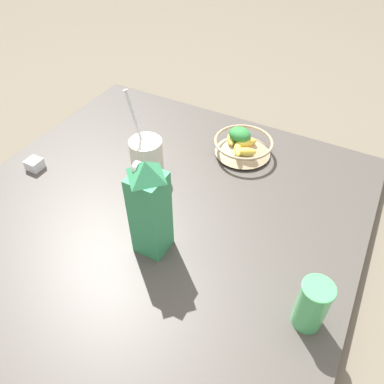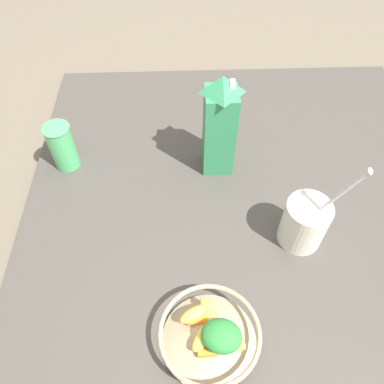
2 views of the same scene
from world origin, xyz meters
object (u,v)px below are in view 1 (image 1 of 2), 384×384
milk_carton (150,208)px  yogurt_tub (147,155)px  fruit_bowl (243,145)px  spice_jar (35,165)px  drinking_cup (312,304)px

milk_carton → yogurt_tub: size_ratio=1.07×
fruit_bowl → milk_carton: 0.51m
fruit_bowl → yogurt_tub: size_ratio=0.74×
fruit_bowl → milk_carton: (0.49, -0.05, 0.11)m
fruit_bowl → spice_jar: size_ratio=4.27×
fruit_bowl → drinking_cup: (0.51, 0.37, 0.03)m
milk_carton → drinking_cup: bearing=87.5°
milk_carton → spice_jar: milk_carton is taller
yogurt_tub → drinking_cup: yogurt_tub is taller
fruit_bowl → milk_carton: milk_carton is taller
drinking_cup → spice_jar: (-0.11, -0.95, -0.06)m
fruit_bowl → yogurt_tub: 0.34m
fruit_bowl → milk_carton: size_ratio=0.69×
drinking_cup → yogurt_tub: bearing=-114.0°
milk_carton → spice_jar: bearing=-99.7°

